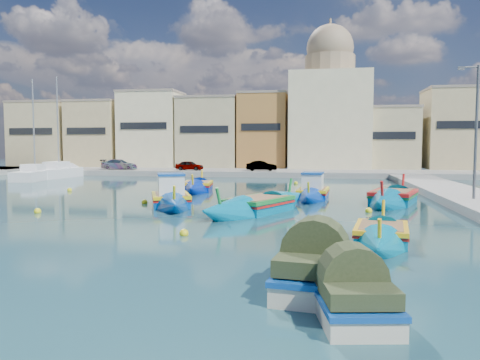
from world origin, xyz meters
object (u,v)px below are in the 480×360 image
(luzzu_turquoise_cabin, at_px, (313,193))
(luzzu_blue_cabin, at_px, (171,200))
(luzzu_cyan_mid, at_px, (393,199))
(tender_far, at_px, (315,271))
(quay_street_lamp, at_px, (475,131))
(luzzu_blue_south, at_px, (258,207))
(yacht_midnorth, at_px, (41,175))
(church_block, at_px, (329,107))
(luzzu_cyan_south, at_px, (381,236))
(tender_near, at_px, (352,298))
(luzzu_green, at_px, (198,187))
(yacht_north, at_px, (67,173))

(luzzu_turquoise_cabin, relative_size, luzzu_blue_cabin, 1.01)
(luzzu_cyan_mid, bearing_deg, tender_far, -104.11)
(quay_street_lamp, height_order, luzzu_turquoise_cabin, quay_street_lamp)
(luzzu_turquoise_cabin, relative_size, luzzu_blue_south, 0.88)
(yacht_midnorth, bearing_deg, luzzu_blue_cabin, -42.35)
(church_block, xyz_separation_m, luzzu_blue_cabin, (-9.71, -36.28, -8.05))
(luzzu_cyan_south, bearing_deg, luzzu_cyan_mid, 79.48)
(luzzu_blue_cabin, xyz_separation_m, tender_near, (9.20, -16.34, 0.05))
(yacht_midnorth, bearing_deg, tender_near, -49.85)
(luzzu_cyan_mid, distance_m, yacht_midnorth, 35.97)
(church_block, bearing_deg, tender_near, -90.55)
(luzzu_turquoise_cabin, xyz_separation_m, tender_near, (1.06, -21.83, 0.08))
(luzzu_cyan_south, height_order, yacht_midnorth, yacht_midnorth)
(church_block, relative_size, quay_street_lamp, 2.39)
(luzzu_green, bearing_deg, luzzu_cyan_south, -56.63)
(quay_street_lamp, relative_size, luzzu_blue_cabin, 0.94)
(luzzu_cyan_south, bearing_deg, luzzu_blue_cabin, 141.75)
(church_block, bearing_deg, tender_far, -91.42)
(luzzu_green, height_order, yacht_north, yacht_north)
(luzzu_blue_cabin, distance_m, luzzu_green, 9.07)
(luzzu_green, height_order, tender_far, luzzu_green)
(quay_street_lamp, relative_size, tender_near, 2.74)
(luzzu_turquoise_cabin, bearing_deg, tender_near, -87.22)
(luzzu_turquoise_cabin, xyz_separation_m, luzzu_cyan_mid, (4.85, -2.07, -0.03))
(luzzu_cyan_mid, bearing_deg, tender_near, -100.86)
(quay_street_lamp, xyz_separation_m, luzzu_cyan_south, (-6.37, -10.78, -4.10))
(church_block, distance_m, tender_far, 51.58)
(luzzu_blue_south, height_order, yacht_midnorth, yacht_midnorth)
(yacht_midnorth, bearing_deg, luzzu_cyan_mid, -24.09)
(church_block, relative_size, luzzu_blue_south, 1.96)
(luzzu_blue_south, xyz_separation_m, tender_near, (3.84, -14.74, 0.12))
(yacht_north, relative_size, yacht_midnorth, 1.08)
(yacht_midnorth, bearing_deg, luzzu_blue_south, -38.00)
(church_block, xyz_separation_m, tender_near, (-0.51, -52.62, -8.00))
(yacht_north, bearing_deg, tender_near, -53.54)
(tender_near, relative_size, yacht_midnorth, 0.27)
(luzzu_cyan_south, relative_size, tender_far, 2.15)
(luzzu_cyan_mid, bearing_deg, luzzu_cyan_south, -100.52)
(luzzu_blue_south, height_order, tender_near, luzzu_blue_south)
(luzzu_blue_cabin, height_order, yacht_north, yacht_north)
(quay_street_lamp, xyz_separation_m, tender_near, (-7.95, -18.62, -3.93))
(yacht_north, xyz_separation_m, yacht_midnorth, (-0.57, -4.12, -0.03))
(church_block, distance_m, tender_near, 53.23)
(luzzu_blue_cabin, distance_m, luzzu_blue_south, 5.60)
(luzzu_cyan_mid, bearing_deg, luzzu_blue_south, -146.72)
(luzzu_turquoise_cabin, distance_m, tender_near, 21.85)
(luzzu_blue_cabin, xyz_separation_m, yacht_midnorth, (-19.84, 18.09, 0.07))
(luzzu_cyan_south, bearing_deg, yacht_north, 134.39)
(tender_near, height_order, tender_far, tender_far)
(luzzu_turquoise_cabin, bearing_deg, luzzu_green, 158.25)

